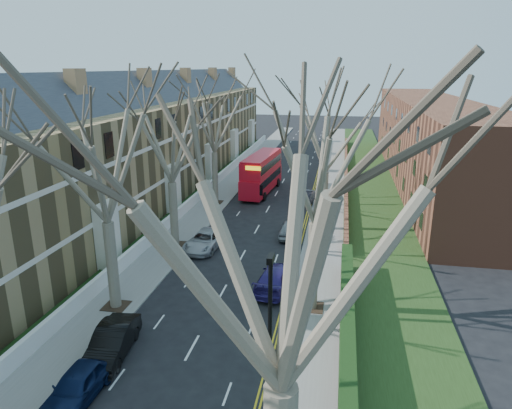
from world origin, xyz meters
The scene contains 22 objects.
ground centered at (0.00, 0.00, 0.00)m, with size 240.00×240.00×0.00m, color black.
pavement_left centered at (-6.00, 39.00, 0.06)m, with size 3.00×102.00×0.12m, color slate.
pavement_right centered at (6.00, 39.00, 0.06)m, with size 3.00×102.00×0.12m, color slate.
terrace_left centered at (-13.65, 31.00, 5.53)m, with size 9.70×78.00×13.60m.
flats_right centered at (17.46, 43.00, 4.98)m, with size 13.97×54.00×10.00m.
wall_hedge_right centered at (7.70, 2.00, 1.12)m, with size 0.70×24.00×1.80m.
front_wall_left centered at (-7.65, 31.00, 0.62)m, with size 0.30×78.00×1.00m.
grass_verge_right centered at (10.50, 39.00, 0.15)m, with size 6.00×102.00×0.06m.
lamp_post centered at (5.00, -3.50, 4.57)m, with size 0.18×0.50×8.11m.
tree_left_mid centered at (-5.70, 6.00, 9.56)m, with size 10.50×10.50×14.71m.
tree_left_far centered at (-5.70, 16.00, 9.24)m, with size 10.15×10.15×14.22m.
tree_left_dist centered at (-5.70, 28.00, 9.56)m, with size 10.50×10.50×14.71m.
tree_right_near centered at (5.70, -6.00, 9.86)m, with size 10.85×10.85×15.20m.
tree_right_mid centered at (5.70, 8.00, 9.56)m, with size 10.50×10.50×14.71m.
tree_right_far centered at (5.70, 22.00, 9.24)m, with size 10.15×10.15×14.22m.
double_decker_bus centered at (-1.73, 33.15, 2.08)m, with size 3.25×10.24×4.25m.
car_left_near centered at (-3.58, -1.50, 0.71)m, with size 1.68×4.17×1.42m, color #0B1637.
car_left_mid centered at (-3.65, 1.67, 0.75)m, with size 1.58×4.53×1.49m, color black.
car_left_far centered at (-3.15, 15.88, 0.69)m, with size 2.29×4.96×1.38m, color #A6A6AB.
car_right_near centered at (3.27, 10.24, 0.73)m, with size 2.06×5.06×1.47m, color navy.
car_right_mid centered at (3.13, 19.78, 0.72)m, with size 1.71×4.25×1.45m, color gray.
car_right_far centered at (3.59, 29.98, 0.73)m, with size 1.54×4.41×1.45m, color black.
Camera 1 is at (6.94, -16.16, 13.73)m, focal length 32.00 mm.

